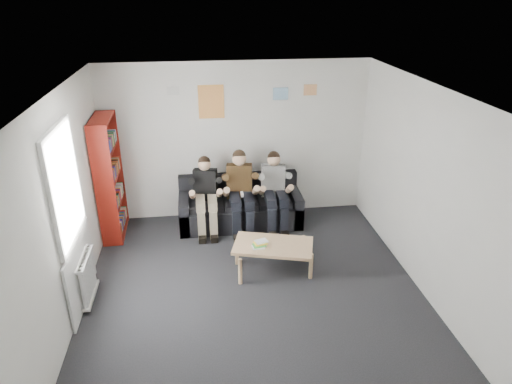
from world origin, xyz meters
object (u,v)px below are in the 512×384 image
Objects in this scene: coffee_table at (273,248)px; person_middle at (241,193)px; bookshelf at (110,178)px; sofa at (240,207)px; person_right at (275,192)px; person_left at (206,196)px.

person_middle reaches higher than coffee_table.
bookshelf is 1.79× the size of coffee_table.
sofa is 1.60× the size of person_right.
bookshelf is (-2.08, -0.10, 0.70)m from sofa.
person_middle is at bearing -170.61° from person_right.
coffee_table is 1.42m from person_middle.
bookshelf is 1.54× the size of person_right.
person_middle reaches higher than person_right.
bookshelf reaches higher than person_right.
person_middle is (2.08, -0.09, -0.33)m from bookshelf.
person_right is at bearing -18.62° from sofa.
person_left is at bearing -5.00° from bookshelf.
sofa is 2.20m from bookshelf.
bookshelf is at bearing -174.03° from person_left.
sofa is 1.54× the size of person_middle.
bookshelf is at bearing 148.91° from coffee_table.
person_right is at bearing 9.24° from person_left.
bookshelf is 2.11m from person_middle.
person_left is 0.58m from person_middle.
bookshelf is 1.48× the size of person_middle.
coffee_table is (2.41, -1.45, -0.60)m from bookshelf.
sofa is at bearing 27.79° from person_left.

